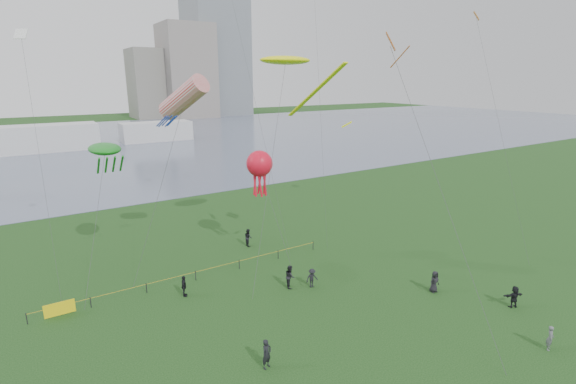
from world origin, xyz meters
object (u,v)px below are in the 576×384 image
kite_stingray (286,61)px  fence (118,294)px  kite_octopus (259,164)px  kite_flyer (550,338)px

kite_stingray → fence: bearing=154.7°
kite_stingray → kite_octopus: (-1.79, 1.62, -8.64)m
kite_flyer → kite_octopus: (-8.44, 21.52, 8.11)m
fence → kite_stingray: size_ratio=1.34×
fence → kite_octopus: (12.88, 1.03, 8.36)m
kite_flyer → kite_octopus: 24.50m
fence → kite_flyer: size_ratio=15.06×
fence → kite_stingray: bearing=-2.3°
kite_flyer → kite_stingray: 26.85m
fence → kite_flyer: bearing=-43.9°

